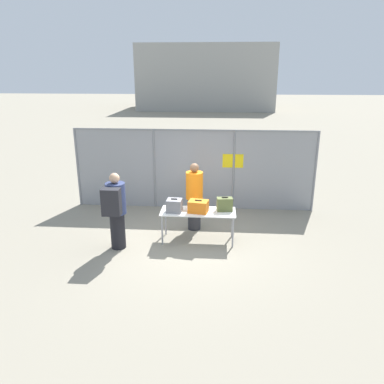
{
  "coord_description": "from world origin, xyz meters",
  "views": [
    {
      "loc": [
        0.77,
        -8.27,
        3.97
      ],
      "look_at": [
        0.08,
        0.69,
        1.05
      ],
      "focal_mm": 35.0,
      "sensor_mm": 36.0,
      "label": 1
    }
  ],
  "objects_px": {
    "inspection_table": "(198,214)",
    "security_worker_near": "(194,196)",
    "suitcase_olive": "(225,204)",
    "utility_trailer": "(237,174)",
    "traveler_hooded": "(116,209)",
    "suitcase_grey": "(174,206)",
    "suitcase_orange": "(198,206)"
  },
  "relations": [
    {
      "from": "inspection_table",
      "to": "security_worker_near",
      "type": "xyz_separation_m",
      "value": [
        -0.14,
        0.71,
        0.21
      ]
    },
    {
      "from": "suitcase_olive",
      "to": "security_worker_near",
      "type": "xyz_separation_m",
      "value": [
        -0.77,
        0.63,
        -0.02
      ]
    },
    {
      "from": "utility_trailer",
      "to": "traveler_hooded",
      "type": "bearing_deg",
      "value": -118.76
    },
    {
      "from": "inspection_table",
      "to": "suitcase_grey",
      "type": "xyz_separation_m",
      "value": [
        -0.56,
        -0.07,
        0.22
      ]
    },
    {
      "from": "traveler_hooded",
      "to": "utility_trailer",
      "type": "bearing_deg",
      "value": 44.39
    },
    {
      "from": "suitcase_orange",
      "to": "traveler_hooded",
      "type": "height_order",
      "value": "traveler_hooded"
    },
    {
      "from": "inspection_table",
      "to": "suitcase_grey",
      "type": "bearing_deg",
      "value": -172.56
    },
    {
      "from": "inspection_table",
      "to": "suitcase_orange",
      "type": "distance_m",
      "value": 0.21
    },
    {
      "from": "suitcase_orange",
      "to": "suitcase_olive",
      "type": "xyz_separation_m",
      "value": [
        0.62,
        0.14,
        0.02
      ]
    },
    {
      "from": "suitcase_orange",
      "to": "utility_trailer",
      "type": "height_order",
      "value": "suitcase_orange"
    },
    {
      "from": "suitcase_grey",
      "to": "security_worker_near",
      "type": "xyz_separation_m",
      "value": [
        0.42,
        0.78,
        -0.01
      ]
    },
    {
      "from": "security_worker_near",
      "to": "utility_trailer",
      "type": "distance_m",
      "value": 4.3
    },
    {
      "from": "utility_trailer",
      "to": "security_worker_near",
      "type": "bearing_deg",
      "value": -107.04
    },
    {
      "from": "suitcase_olive",
      "to": "suitcase_orange",
      "type": "bearing_deg",
      "value": -167.39
    },
    {
      "from": "suitcase_olive",
      "to": "traveler_hooded",
      "type": "bearing_deg",
      "value": -164.95
    },
    {
      "from": "inspection_table",
      "to": "traveler_hooded",
      "type": "bearing_deg",
      "value": -162.37
    },
    {
      "from": "suitcase_olive",
      "to": "security_worker_near",
      "type": "distance_m",
      "value": 1.0
    },
    {
      "from": "security_worker_near",
      "to": "traveler_hooded",
      "type": "bearing_deg",
      "value": 32.09
    },
    {
      "from": "traveler_hooded",
      "to": "suitcase_olive",
      "type": "bearing_deg",
      "value": -1.8
    },
    {
      "from": "inspection_table",
      "to": "suitcase_olive",
      "type": "height_order",
      "value": "suitcase_olive"
    },
    {
      "from": "security_worker_near",
      "to": "utility_trailer",
      "type": "bearing_deg",
      "value": -112.24
    },
    {
      "from": "suitcase_grey",
      "to": "suitcase_orange",
      "type": "distance_m",
      "value": 0.57
    },
    {
      "from": "suitcase_olive",
      "to": "security_worker_near",
      "type": "relative_size",
      "value": 0.22
    },
    {
      "from": "inspection_table",
      "to": "security_worker_near",
      "type": "distance_m",
      "value": 0.75
    },
    {
      "from": "suitcase_grey",
      "to": "utility_trailer",
      "type": "bearing_deg",
      "value": 71.02
    },
    {
      "from": "traveler_hooded",
      "to": "utility_trailer",
      "type": "xyz_separation_m",
      "value": [
        2.95,
        5.37,
        -0.57
      ]
    },
    {
      "from": "inspection_table",
      "to": "utility_trailer",
      "type": "xyz_separation_m",
      "value": [
        1.11,
        4.79,
        -0.28
      ]
    },
    {
      "from": "suitcase_grey",
      "to": "suitcase_orange",
      "type": "bearing_deg",
      "value": 1.41
    },
    {
      "from": "suitcase_grey",
      "to": "suitcase_olive",
      "type": "relative_size",
      "value": 0.94
    },
    {
      "from": "inspection_table",
      "to": "utility_trailer",
      "type": "bearing_deg",
      "value": 76.96
    },
    {
      "from": "traveler_hooded",
      "to": "security_worker_near",
      "type": "height_order",
      "value": "traveler_hooded"
    },
    {
      "from": "inspection_table",
      "to": "security_worker_near",
      "type": "height_order",
      "value": "security_worker_near"
    }
  ]
}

